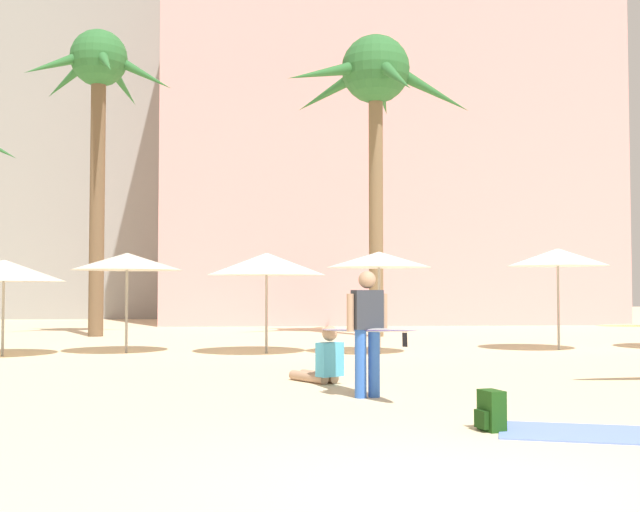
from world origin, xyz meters
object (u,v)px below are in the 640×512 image
cafe_umbrella_0 (4,270)px  person_near_left (323,363)px  beach_towel (584,433)px  cafe_umbrella_1 (267,264)px  cafe_umbrella_5 (558,257)px  palm_tree_left (375,88)px  cafe_umbrella_3 (127,262)px  backpack (491,411)px  cafe_umbrella_2 (379,260)px  palm_tree_center (99,89)px  person_far_left (366,329)px

cafe_umbrella_0 → person_near_left: (6.63, -5.55, -1.58)m
beach_towel → person_near_left: size_ratio=1.66×
cafe_umbrella_1 → cafe_umbrella_5: size_ratio=1.10×
palm_tree_left → cafe_umbrella_3: bearing=-138.4°
person_near_left → cafe_umbrella_1: bearing=-24.8°
cafe_umbrella_1 → backpack: bearing=-77.7°
cafe_umbrella_0 → person_near_left: size_ratio=2.63×
cafe_umbrella_1 → backpack: (2.22, -10.15, -1.86)m
palm_tree_left → cafe_umbrella_5: size_ratio=3.87×
cafe_umbrella_2 → cafe_umbrella_5: (4.52, 0.76, 0.10)m
palm_tree_left → person_near_left: bearing=-102.4°
cafe_umbrella_0 → cafe_umbrella_5: bearing=3.2°
cafe_umbrella_1 → cafe_umbrella_3: 3.26m
cafe_umbrella_5 → beach_towel: 11.74m
cafe_umbrella_3 → cafe_umbrella_5: cafe_umbrella_5 is taller
cafe_umbrella_2 → person_near_left: cafe_umbrella_2 is taller
cafe_umbrella_2 → backpack: (-0.36, -9.82, -1.95)m
cafe_umbrella_1 → person_near_left: 6.16m
person_near_left → cafe_umbrella_0: bearing=17.3°
cafe_umbrella_1 → beach_towel: cafe_umbrella_1 is taller
cafe_umbrella_3 → backpack: size_ratio=6.06×
cafe_umbrella_1 → cafe_umbrella_5: 7.11m
palm_tree_center → cafe_umbrella_2: palm_tree_center is taller
cafe_umbrella_2 → person_near_left: (-1.75, -5.52, -1.84)m
cafe_umbrella_5 → palm_tree_left: bearing=121.2°
backpack → person_near_left: (-1.40, 4.30, 0.11)m
cafe_umbrella_3 → cafe_umbrella_5: bearing=0.2°
cafe_umbrella_1 → backpack: cafe_umbrella_1 is taller
beach_towel → cafe_umbrella_3: bearing=120.5°
person_near_left → cafe_umbrella_2: bearing=-50.3°
cafe_umbrella_1 → person_near_left: size_ratio=2.69×
palm_tree_left → cafe_umbrella_0: size_ratio=3.60×
cafe_umbrella_0 → cafe_umbrella_1: cafe_umbrella_1 is taller
palm_tree_left → cafe_umbrella_1: palm_tree_left is taller
person_far_left → cafe_umbrella_0: bearing=28.4°
cafe_umbrella_0 → palm_tree_center: bearing=85.8°
palm_tree_left → person_far_left: 15.62m
beach_towel → cafe_umbrella_2: bearing=93.1°
palm_tree_left → person_near_left: 14.63m
person_far_left → cafe_umbrella_3: bearing=13.6°
palm_tree_left → palm_tree_center: size_ratio=0.98×
palm_tree_center → cafe_umbrella_1: bearing=-53.1°
palm_tree_left → cafe_umbrella_3: size_ratio=3.76×
palm_tree_center → palm_tree_left: bearing=-4.3°
palm_tree_left → backpack: 18.27m
cafe_umbrella_5 → beach_towel: bearing=-110.2°
beach_towel → cafe_umbrella_5: bearing=69.8°
palm_tree_center → beach_towel: size_ratio=5.80×
palm_tree_left → backpack: bearing=-94.4°
cafe_umbrella_0 → beach_towel: cafe_umbrella_0 is taller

